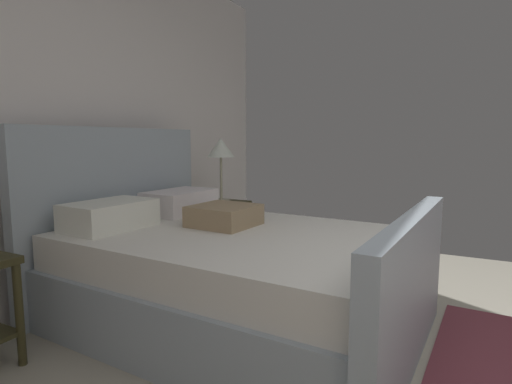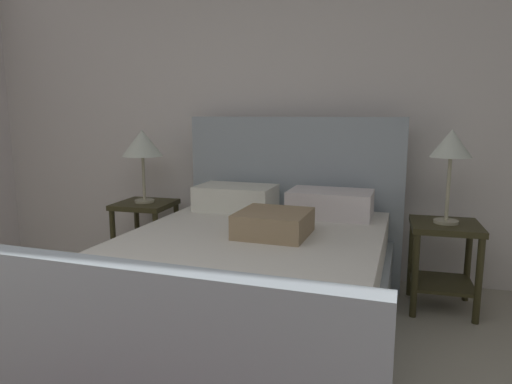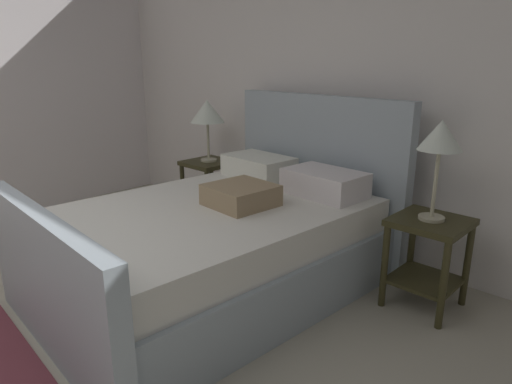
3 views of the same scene
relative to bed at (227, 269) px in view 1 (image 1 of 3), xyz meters
name	(u,v)px [view 1 (image 1 of 3)]	position (x,y,z in m)	size (l,w,h in m)	color
wall_back	(66,111)	(-0.15, 1.28, 1.06)	(5.30, 0.12, 2.83)	white
bed	(227,269)	(0.00, 0.00, 0.00)	(1.79, 2.36, 1.30)	#9CAAB4
nightstand_right	(222,222)	(1.14, 0.75, 0.05)	(0.44, 0.44, 0.60)	#353119
table_lamp_right	(221,150)	(1.14, 0.75, 0.75)	(0.26, 0.26, 0.62)	#B7B293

